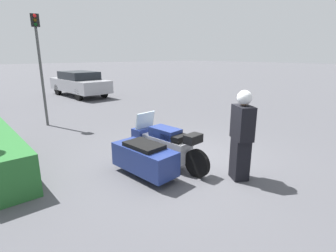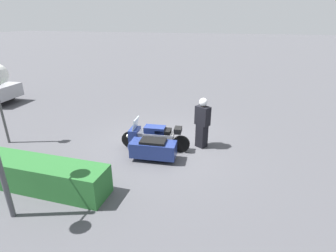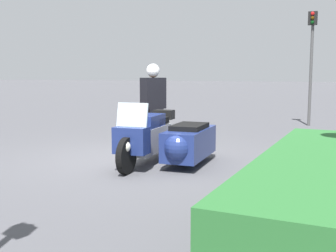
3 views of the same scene
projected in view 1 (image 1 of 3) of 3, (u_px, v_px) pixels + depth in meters
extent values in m
plane|color=#4C4C51|center=(182.00, 163.00, 6.16)|extent=(160.00, 160.00, 0.00)
cylinder|color=black|center=(140.00, 143.00, 6.67)|extent=(0.61, 0.15, 0.60)
cylinder|color=black|center=(197.00, 163.00, 5.42)|extent=(0.61, 0.15, 0.60)
cylinder|color=black|center=(146.00, 166.00, 5.43)|extent=(0.48, 0.14, 0.47)
cube|color=#B7B7BC|center=(165.00, 147.00, 6.01)|extent=(1.34, 0.53, 0.45)
cube|color=navy|center=(165.00, 133.00, 5.92)|extent=(0.75, 0.46, 0.24)
cube|color=black|center=(175.00, 137.00, 5.73)|extent=(0.56, 0.44, 0.12)
cube|color=navy|center=(144.00, 136.00, 6.48)|extent=(0.37, 0.59, 0.44)
cube|color=silver|center=(145.00, 120.00, 6.34)|extent=(0.16, 0.55, 0.40)
sphere|color=white|center=(138.00, 137.00, 6.66)|extent=(0.18, 0.18, 0.18)
cube|color=navy|center=(144.00, 159.00, 5.43)|extent=(1.52, 0.74, 0.50)
sphere|color=navy|center=(126.00, 150.00, 5.85)|extent=(0.48, 0.48, 0.47)
cube|color=black|center=(144.00, 145.00, 5.36)|extent=(0.85, 0.58, 0.09)
cube|color=black|center=(193.00, 139.00, 5.36)|extent=(0.27, 0.39, 0.18)
cube|color=black|center=(240.00, 159.00, 5.32)|extent=(0.45, 0.44, 0.85)
cube|color=black|center=(243.00, 123.00, 5.12)|extent=(0.58, 0.51, 0.67)
sphere|color=tan|center=(244.00, 100.00, 5.00)|extent=(0.23, 0.23, 0.23)
sphere|color=white|center=(245.00, 98.00, 4.99)|extent=(0.29, 0.29, 0.29)
cylinder|color=#4C4C4C|center=(42.00, 78.00, 9.07)|extent=(0.09, 0.09, 3.36)
cube|color=black|center=(35.00, 20.00, 8.53)|extent=(0.18, 0.28, 0.40)
sphere|color=red|center=(35.00, 16.00, 8.43)|extent=(0.11, 0.11, 0.11)
sphere|color=#462D06|center=(35.00, 20.00, 8.47)|extent=(0.11, 0.11, 0.11)
sphere|color=#07350F|center=(36.00, 24.00, 8.50)|extent=(0.11, 0.11, 0.11)
cube|color=#9E9EA3|center=(80.00, 85.00, 16.01)|extent=(4.83, 2.05, 0.70)
cube|color=black|center=(79.00, 75.00, 15.85)|extent=(2.55, 1.78, 0.46)
cylinder|color=black|center=(58.00, 90.00, 16.60)|extent=(0.68, 0.25, 0.67)
cylinder|color=black|center=(81.00, 88.00, 17.65)|extent=(0.68, 0.25, 0.67)
cylinder|color=black|center=(79.00, 95.00, 14.55)|extent=(0.68, 0.25, 0.67)
cylinder|color=black|center=(104.00, 92.00, 15.60)|extent=(0.68, 0.25, 0.67)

